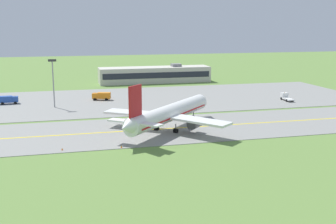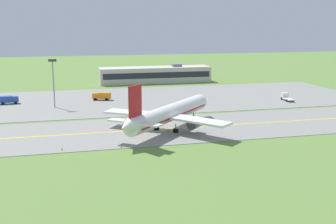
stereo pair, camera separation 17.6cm
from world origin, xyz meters
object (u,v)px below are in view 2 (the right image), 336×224
Objects in this scene: service_truck_catering at (8,99)px; service_truck_baggage at (102,96)px; airplane_lead at (169,113)px; service_truck_fuel at (286,97)px; apron_light_mast at (53,77)px.

service_truck_baggage is at bearing -0.61° from service_truck_catering.
service_truck_baggage is at bearing 104.49° from airplane_lead.
airplane_lead is 61.30m from service_truck_catering.
service_truck_baggage is 1.04× the size of service_truck_catering.
service_truck_baggage reaches higher than service_truck_fuel.
service_truck_catering is at bearing 169.94° from service_truck_fuel.
apron_light_mast is (-74.55, 6.33, 8.14)m from service_truck_fuel.
service_truck_fuel is 90.27m from service_truck_catering.
service_truck_baggage is 61.39m from service_truck_fuel.
apron_light_mast is (14.33, -9.44, 7.79)m from service_truck_catering.
apron_light_mast is (-15.14, -9.13, 7.79)m from service_truck_baggage.
service_truck_baggage is 0.43× the size of apron_light_mast.
airplane_lead is at bearing -53.30° from apron_light_mast.
service_truck_fuel is at bearing 31.80° from airplane_lead.
service_truck_catering is at bearing 146.61° from apron_light_mast.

